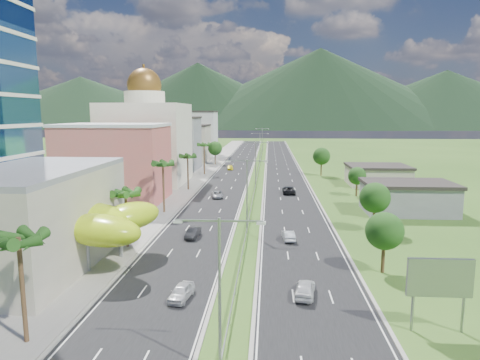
# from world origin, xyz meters

# --- Properties ---
(ground) EXTENTS (500.00, 500.00, 0.00)m
(ground) POSITION_xyz_m (0.00, 0.00, 0.00)
(ground) COLOR #2D5119
(ground) RESTS_ON ground
(road_left) EXTENTS (11.00, 260.00, 0.04)m
(road_left) POSITION_xyz_m (-7.50, 90.00, 0.02)
(road_left) COLOR black
(road_left) RESTS_ON ground
(road_right) EXTENTS (11.00, 260.00, 0.04)m
(road_right) POSITION_xyz_m (7.50, 90.00, 0.02)
(road_right) COLOR black
(road_right) RESTS_ON ground
(sidewalk_left) EXTENTS (7.00, 260.00, 0.12)m
(sidewalk_left) POSITION_xyz_m (-17.00, 90.00, 0.06)
(sidewalk_left) COLOR gray
(sidewalk_left) RESTS_ON ground
(median_guardrail) EXTENTS (0.10, 216.06, 0.76)m
(median_guardrail) POSITION_xyz_m (0.00, 71.99, 0.62)
(median_guardrail) COLOR gray
(median_guardrail) RESTS_ON ground
(streetlight_median_a) EXTENTS (6.04, 0.25, 11.00)m
(streetlight_median_a) POSITION_xyz_m (0.00, -25.00, 6.75)
(streetlight_median_a) COLOR gray
(streetlight_median_a) RESTS_ON ground
(streetlight_median_b) EXTENTS (6.04, 0.25, 11.00)m
(streetlight_median_b) POSITION_xyz_m (0.00, 10.00, 6.75)
(streetlight_median_b) COLOR gray
(streetlight_median_b) RESTS_ON ground
(streetlight_median_c) EXTENTS (6.04, 0.25, 11.00)m
(streetlight_median_c) POSITION_xyz_m (0.00, 50.00, 6.75)
(streetlight_median_c) COLOR gray
(streetlight_median_c) RESTS_ON ground
(streetlight_median_d) EXTENTS (6.04, 0.25, 11.00)m
(streetlight_median_d) POSITION_xyz_m (0.00, 95.00, 6.75)
(streetlight_median_d) COLOR gray
(streetlight_median_d) RESTS_ON ground
(streetlight_median_e) EXTENTS (6.04, 0.25, 11.00)m
(streetlight_median_e) POSITION_xyz_m (0.00, 140.00, 6.75)
(streetlight_median_e) COLOR gray
(streetlight_median_e) RESTS_ON ground
(lime_canopy) EXTENTS (18.00, 15.00, 7.40)m
(lime_canopy) POSITION_xyz_m (-20.00, -4.00, 4.99)
(lime_canopy) COLOR #AED214
(lime_canopy) RESTS_ON ground
(pink_shophouse) EXTENTS (20.00, 15.00, 15.00)m
(pink_shophouse) POSITION_xyz_m (-28.00, 32.00, 7.50)
(pink_shophouse) COLOR #D55E57
(pink_shophouse) RESTS_ON ground
(domed_building) EXTENTS (20.00, 20.00, 28.70)m
(domed_building) POSITION_xyz_m (-28.00, 55.00, 11.35)
(domed_building) COLOR beige
(domed_building) RESTS_ON ground
(midrise_grey) EXTENTS (16.00, 15.00, 16.00)m
(midrise_grey) POSITION_xyz_m (-27.00, 80.00, 8.00)
(midrise_grey) COLOR gray
(midrise_grey) RESTS_ON ground
(midrise_beige) EXTENTS (16.00, 15.00, 13.00)m
(midrise_beige) POSITION_xyz_m (-27.00, 102.00, 6.50)
(midrise_beige) COLOR #A29B85
(midrise_beige) RESTS_ON ground
(midrise_white) EXTENTS (16.00, 15.00, 18.00)m
(midrise_white) POSITION_xyz_m (-27.00, 125.00, 9.00)
(midrise_white) COLOR silver
(midrise_white) RESTS_ON ground
(billboard) EXTENTS (5.20, 0.35, 6.20)m
(billboard) POSITION_xyz_m (17.00, -18.00, 4.42)
(billboard) COLOR gray
(billboard) RESTS_ON ground
(shed_near) EXTENTS (15.00, 10.00, 5.00)m
(shed_near) POSITION_xyz_m (28.00, 25.00, 2.50)
(shed_near) COLOR gray
(shed_near) RESTS_ON ground
(shed_far) EXTENTS (14.00, 12.00, 4.40)m
(shed_far) POSITION_xyz_m (30.00, 55.00, 2.20)
(shed_far) COLOR #A29B85
(shed_far) RESTS_ON ground
(palm_tree_a) EXTENTS (3.60, 3.60, 9.10)m
(palm_tree_a) POSITION_xyz_m (-15.50, -22.00, 8.02)
(palm_tree_a) COLOR #47301C
(palm_tree_a) RESTS_ON ground
(palm_tree_b) EXTENTS (3.60, 3.60, 8.10)m
(palm_tree_b) POSITION_xyz_m (-15.50, 2.00, 7.06)
(palm_tree_b) COLOR #47301C
(palm_tree_b) RESTS_ON ground
(palm_tree_c) EXTENTS (3.60, 3.60, 9.60)m
(palm_tree_c) POSITION_xyz_m (-15.50, 22.00, 8.50)
(palm_tree_c) COLOR #47301C
(palm_tree_c) RESTS_ON ground
(palm_tree_d) EXTENTS (3.60, 3.60, 8.60)m
(palm_tree_d) POSITION_xyz_m (-15.50, 45.00, 7.54)
(palm_tree_d) COLOR #47301C
(palm_tree_d) RESTS_ON ground
(palm_tree_e) EXTENTS (3.60, 3.60, 9.40)m
(palm_tree_e) POSITION_xyz_m (-15.50, 70.00, 8.31)
(palm_tree_e) COLOR #47301C
(palm_tree_e) RESTS_ON ground
(leafy_tree_lfar) EXTENTS (4.90, 4.90, 8.05)m
(leafy_tree_lfar) POSITION_xyz_m (-15.50, 95.00, 5.58)
(leafy_tree_lfar) COLOR #47301C
(leafy_tree_lfar) RESTS_ON ground
(leafy_tree_ra) EXTENTS (4.20, 4.20, 6.90)m
(leafy_tree_ra) POSITION_xyz_m (16.00, -5.00, 4.78)
(leafy_tree_ra) COLOR #47301C
(leafy_tree_ra) RESTS_ON ground
(leafy_tree_rb) EXTENTS (4.55, 4.55, 7.47)m
(leafy_tree_rb) POSITION_xyz_m (19.00, 12.00, 5.18)
(leafy_tree_rb) COLOR #47301C
(leafy_tree_rb) RESTS_ON ground
(leafy_tree_rc) EXTENTS (3.85, 3.85, 6.33)m
(leafy_tree_rc) POSITION_xyz_m (22.00, 40.00, 4.37)
(leafy_tree_rc) COLOR #47301C
(leafy_tree_rc) RESTS_ON ground
(leafy_tree_rd) EXTENTS (4.90, 4.90, 8.05)m
(leafy_tree_rd) POSITION_xyz_m (18.00, 70.00, 5.58)
(leafy_tree_rd) COLOR #47301C
(leafy_tree_rd) RESTS_ON ground
(mountain_ridge) EXTENTS (860.00, 140.00, 90.00)m
(mountain_ridge) POSITION_xyz_m (60.00, 450.00, 0.00)
(mountain_ridge) COLOR black
(mountain_ridge) RESTS_ON ground
(car_white_near_left) EXTENTS (2.28, 4.35, 1.41)m
(car_white_near_left) POSITION_xyz_m (-5.08, -13.42, 0.75)
(car_white_near_left) COLOR silver
(car_white_near_left) RESTS_ON road_left
(car_dark_left) EXTENTS (1.77, 4.37, 1.41)m
(car_dark_left) POSITION_xyz_m (-7.59, 6.91, 0.75)
(car_dark_left) COLOR black
(car_dark_left) RESTS_ON road_left
(car_silver_mid_left) EXTENTS (3.02, 5.14, 1.34)m
(car_silver_mid_left) POSITION_xyz_m (-7.67, 36.16, 0.71)
(car_silver_mid_left) COLOR #96979D
(car_silver_mid_left) RESTS_ON road_left
(car_yellow_far_left) EXTENTS (2.17, 4.49, 1.26)m
(car_yellow_far_left) POSITION_xyz_m (-8.97, 81.05, 0.67)
(car_yellow_far_left) COLOR yellow
(car_yellow_far_left) RESTS_ON road_left
(car_white_near_right) EXTENTS (2.54, 4.80, 1.55)m
(car_white_near_right) POSITION_xyz_m (6.81, -11.97, 0.82)
(car_white_near_right) COLOR silver
(car_white_near_right) RESTS_ON road_right
(car_silver_right) EXTENTS (1.87, 4.29, 1.37)m
(car_silver_right) POSITION_xyz_m (6.00, 6.52, 0.73)
(car_silver_right) COLOR #B3B6BB
(car_silver_right) RESTS_ON road_right
(car_dark_far_right) EXTENTS (2.73, 5.76, 1.59)m
(car_dark_far_right) POSITION_xyz_m (7.61, 41.98, 0.83)
(car_dark_far_right) COLOR black
(car_dark_far_right) RESTS_ON road_right
(motorcycle) EXTENTS (0.66, 1.82, 1.14)m
(motorcycle) POSITION_xyz_m (-12.30, -7.09, 0.61)
(motorcycle) COLOR black
(motorcycle) RESTS_ON road_left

